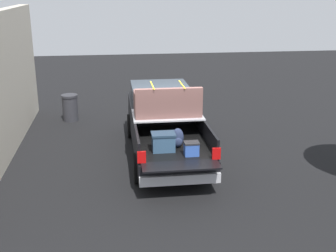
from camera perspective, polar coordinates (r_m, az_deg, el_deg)
ground_plane at (r=12.92m, az=-0.35°, el=-3.83°), size 40.00×40.00×0.00m
pickup_truck at (r=12.94m, az=-0.56°, el=0.63°), size 6.05×2.06×2.23m
trash_can at (r=16.48m, az=-12.70°, el=2.37°), size 0.60×0.60×0.98m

